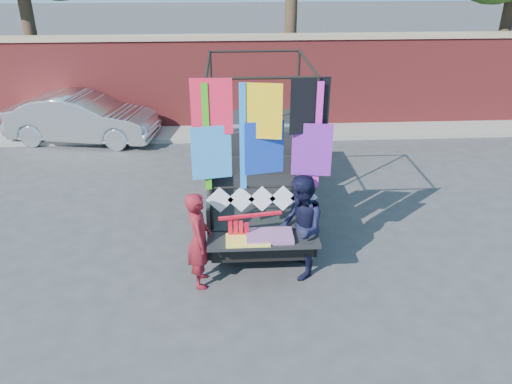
{
  "coord_description": "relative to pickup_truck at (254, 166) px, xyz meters",
  "views": [
    {
      "loc": [
        -0.87,
        -6.98,
        4.7
      ],
      "look_at": [
        -0.47,
        0.07,
        1.25
      ],
      "focal_mm": 35.0,
      "sensor_mm": 36.0,
      "label": 1
    }
  ],
  "objects": [
    {
      "name": "ground",
      "position": [
        0.4,
        -2.22,
        -0.79
      ],
      "size": [
        90.0,
        90.0,
        0.0
      ],
      "primitive_type": "plane",
      "color": "#38383A",
      "rests_on": "ground"
    },
    {
      "name": "brick_wall",
      "position": [
        0.4,
        4.78,
        0.54
      ],
      "size": [
        30.0,
        0.45,
        2.61
      ],
      "color": "maroon",
      "rests_on": "ground"
    },
    {
      "name": "streamer_bundle",
      "position": [
        -0.3,
        -2.69,
        0.14
      ],
      "size": [
        0.96,
        0.2,
        0.66
      ],
      "color": "red",
      "rests_on": "ground"
    },
    {
      "name": "woman",
      "position": [
        -0.96,
        -2.76,
        -0.01
      ],
      "size": [
        0.42,
        0.6,
        1.56
      ],
      "primitive_type": "imported",
      "rotation": [
        0.0,
        0.0,
        1.66
      ],
      "color": "maroon",
      "rests_on": "ground"
    },
    {
      "name": "sedan",
      "position": [
        -4.38,
        3.85,
        -0.14
      ],
      "size": [
        4.1,
        2.02,
        1.29
      ],
      "primitive_type": "imported",
      "rotation": [
        0.0,
        0.0,
        1.4
      ],
      "color": "silver",
      "rests_on": "ground"
    },
    {
      "name": "man",
      "position": [
        0.59,
        -2.6,
        0.05
      ],
      "size": [
        0.68,
        0.85,
        1.69
      ],
      "primitive_type": "imported",
      "rotation": [
        0.0,
        0.0,
        -1.52
      ],
      "color": "black",
      "rests_on": "ground"
    },
    {
      "name": "pickup_truck",
      "position": [
        0.0,
        0.0,
        0.0
      ],
      "size": [
        1.99,
        5.0,
        3.14
      ],
      "color": "black",
      "rests_on": "ground"
    },
    {
      "name": "curb",
      "position": [
        0.4,
        4.08,
        -0.73
      ],
      "size": [
        30.0,
        1.2,
        0.12
      ],
      "primitive_type": "cube",
      "color": "gray",
      "rests_on": "ground"
    }
  ]
}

